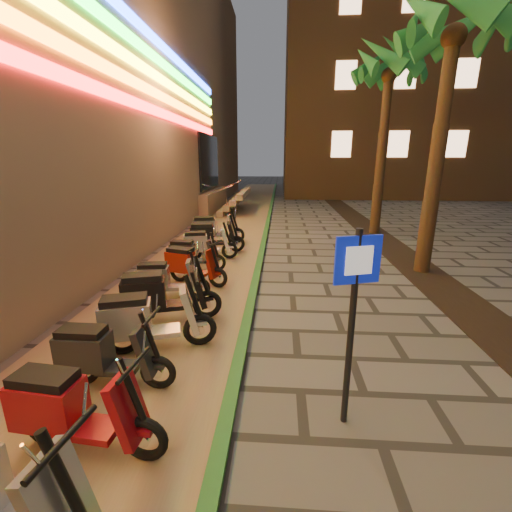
# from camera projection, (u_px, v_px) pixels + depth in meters

# --- Properties ---
(parking_strip) EXTENTS (3.40, 60.00, 0.01)m
(parking_strip) POSITION_uv_depth(u_px,v_px,m) (218.00, 242.00, 12.73)
(parking_strip) COLOR #8C7251
(parking_strip) RESTS_ON ground
(green_curb) EXTENTS (0.18, 60.00, 0.10)m
(green_curb) POSITION_uv_depth(u_px,v_px,m) (264.00, 242.00, 12.60)
(green_curb) COLOR #256325
(green_curb) RESTS_ON ground
(planting_strip) EXTENTS (1.20, 40.00, 0.02)m
(planting_strip) POSITION_uv_depth(u_px,v_px,m) (457.00, 299.00, 7.51)
(planting_strip) COLOR black
(planting_strip) RESTS_ON ground
(apartment_block) EXTENTS (18.00, 16.06, 25.00)m
(apartment_block) POSITION_uv_depth(u_px,v_px,m) (391.00, 45.00, 29.63)
(apartment_block) COLOR brown
(apartment_block) RESTS_ON ground
(palm_c) EXTENTS (2.97, 3.02, 6.91)m
(palm_c) POSITION_uv_depth(u_px,v_px,m) (454.00, 35.00, 7.87)
(palm_c) COLOR #472D19
(palm_c) RESTS_ON ground
(palm_d) EXTENTS (2.97, 3.02, 7.16)m
(palm_d) POSITION_uv_depth(u_px,v_px,m) (389.00, 76.00, 12.60)
(palm_d) COLOR #472D19
(palm_d) RESTS_ON ground
(pedestrian_sign) EXTENTS (0.49, 0.18, 2.31)m
(pedestrian_sign) POSITION_uv_depth(u_px,v_px,m) (354.00, 304.00, 3.63)
(pedestrian_sign) COLOR black
(pedestrian_sign) RESTS_ON ground
(scooter_4) EXTENTS (1.66, 0.61, 1.17)m
(scooter_4) POSITION_uv_depth(u_px,v_px,m) (71.00, 409.00, 3.51)
(scooter_4) COLOR black
(scooter_4) RESTS_ON ground
(scooter_5) EXTENTS (1.57, 0.55, 1.11)m
(scooter_5) POSITION_uv_depth(u_px,v_px,m) (102.00, 354.00, 4.55)
(scooter_5) COLOR black
(scooter_5) RESTS_ON ground
(scooter_6) EXTENTS (1.77, 0.95, 1.26)m
(scooter_6) POSITION_uv_depth(u_px,v_px,m) (145.00, 320.00, 5.36)
(scooter_6) COLOR black
(scooter_6) RESTS_ON ground
(scooter_7) EXTENTS (1.80, 0.95, 1.28)m
(scooter_7) POSITION_uv_depth(u_px,v_px,m) (160.00, 295.00, 6.33)
(scooter_7) COLOR black
(scooter_7) RESTS_ON ground
(scooter_8) EXTENTS (1.55, 0.64, 1.09)m
(scooter_8) POSITION_uv_depth(u_px,v_px,m) (165.00, 279.00, 7.42)
(scooter_8) COLOR black
(scooter_8) RESTS_ON ground
(scooter_9) EXTENTS (1.62, 0.87, 1.15)m
(scooter_9) POSITION_uv_depth(u_px,v_px,m) (189.00, 264.00, 8.38)
(scooter_9) COLOR black
(scooter_9) RESTS_ON ground
(scooter_10) EXTENTS (1.53, 0.54, 1.08)m
(scooter_10) POSITION_uv_depth(u_px,v_px,m) (191.00, 254.00, 9.40)
(scooter_10) COLOR black
(scooter_10) RESTS_ON ground
(scooter_11) EXTENTS (1.64, 0.82, 1.16)m
(scooter_11) POSITION_uv_depth(u_px,v_px,m) (204.00, 244.00, 10.34)
(scooter_11) COLOR black
(scooter_11) RESTS_ON ground
(scooter_12) EXTENTS (1.78, 0.67, 1.25)m
(scooter_12) POSITION_uv_depth(u_px,v_px,m) (211.00, 236.00, 11.23)
(scooter_12) COLOR black
(scooter_12) RESTS_ON ground
(scooter_13) EXTENTS (1.85, 0.89, 1.31)m
(scooter_13) POSITION_uv_depth(u_px,v_px,m) (212.00, 229.00, 12.27)
(scooter_13) COLOR black
(scooter_13) RESTS_ON ground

